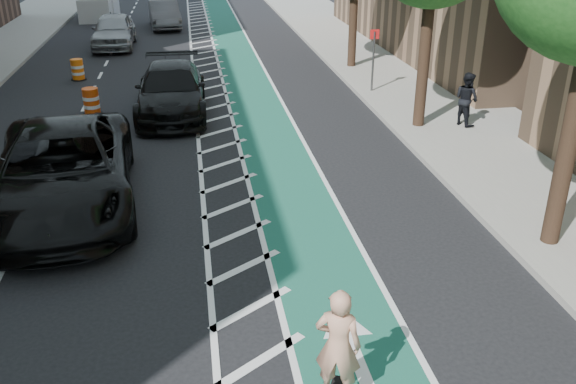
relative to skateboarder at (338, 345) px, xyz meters
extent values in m
plane|color=black|center=(-2.46, 3.85, -1.00)|extent=(120.00, 120.00, 0.00)
cube|color=#164F46|center=(0.54, 13.85, -0.99)|extent=(2.00, 90.00, 0.01)
cube|color=silver|center=(-0.96, 13.85, -1.00)|extent=(1.40, 90.00, 0.01)
cube|color=gray|center=(7.04, 13.85, -0.93)|extent=(5.00, 90.00, 0.15)
cube|color=gray|center=(4.59, 13.85, -0.92)|extent=(0.12, 90.00, 0.16)
cylinder|color=#382619|center=(5.44, 3.85, 1.20)|extent=(0.36, 0.36, 4.40)
cylinder|color=#382619|center=(5.44, 11.85, 1.20)|extent=(0.36, 0.36, 4.40)
cylinder|color=#382619|center=(5.44, 19.85, 1.20)|extent=(0.36, 0.36, 4.40)
cylinder|color=#4C4C4C|center=(5.14, 15.85, 0.20)|extent=(0.08, 0.08, 2.40)
cube|color=red|center=(5.14, 15.85, 1.30)|extent=(0.35, 0.02, 0.35)
imported|color=tan|center=(0.00, 0.00, 0.00)|extent=(0.76, 0.65, 1.78)
imported|color=black|center=(-4.86, 7.29, -0.05)|extent=(3.75, 7.11, 1.91)
imported|color=black|center=(-2.46, 14.53, -0.17)|extent=(2.42, 5.77, 1.66)
imported|color=#98999D|center=(-5.59, 26.93, -0.14)|extent=(2.04, 5.06, 1.72)
imported|color=#535358|center=(-3.13, 32.73, -0.20)|extent=(2.17, 5.01, 1.60)
imported|color=black|center=(6.91, 11.29, 0.01)|extent=(0.90, 1.01, 1.71)
cube|color=silver|center=(-7.55, 37.90, -0.02)|extent=(2.23, 3.18, 1.96)
cube|color=silver|center=(-7.60, 35.55, -0.27)|extent=(2.00, 1.61, 1.47)
cylinder|color=black|center=(-8.49, 35.17, -0.66)|extent=(0.26, 0.69, 0.69)
cylinder|color=black|center=(-6.73, 35.13, -0.66)|extent=(0.26, 0.69, 0.69)
cylinder|color=black|center=(-8.42, 38.70, -0.66)|extent=(0.26, 0.69, 0.69)
cylinder|color=black|center=(-6.65, 38.66, -0.66)|extent=(0.26, 0.69, 0.69)
cylinder|color=#F24E0C|center=(-4.66, 11.16, -0.49)|extent=(0.59, 0.59, 1.02)
cylinder|color=silver|center=(-4.66, 11.16, -0.66)|extent=(0.60, 0.60, 0.14)
cylinder|color=silver|center=(-4.66, 11.16, -0.34)|extent=(0.60, 0.60, 0.14)
cylinder|color=black|center=(-4.66, 11.16, -0.98)|extent=(0.75, 0.75, 0.05)
cylinder|color=#D8440B|center=(-5.23, 14.82, -0.53)|extent=(0.54, 0.54, 0.94)
cylinder|color=silver|center=(-5.23, 14.82, -0.69)|extent=(0.55, 0.55, 0.13)
cylinder|color=silver|center=(-5.23, 14.82, -0.40)|extent=(0.55, 0.55, 0.13)
cylinder|color=black|center=(-5.23, 14.82, -0.98)|extent=(0.69, 0.69, 0.04)
cylinder|color=orange|center=(-6.46, 20.02, -0.56)|extent=(0.51, 0.51, 0.87)
cylinder|color=silver|center=(-6.46, 20.02, -0.71)|extent=(0.52, 0.52, 0.12)
cylinder|color=silver|center=(-6.46, 20.02, -0.44)|extent=(0.52, 0.52, 0.12)
cylinder|color=black|center=(-6.46, 20.02, -0.98)|extent=(0.64, 0.64, 0.04)
camera|label=1|loc=(-1.74, -6.52, 5.37)|focal=38.00mm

